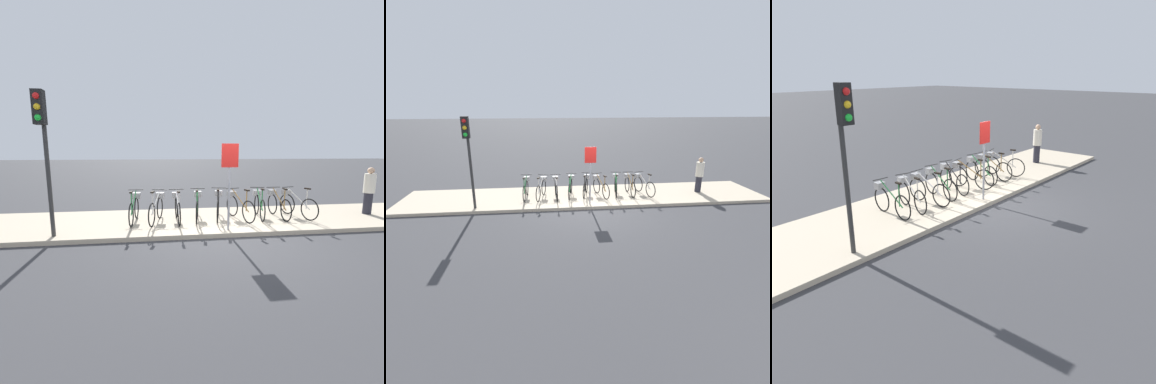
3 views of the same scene
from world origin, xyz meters
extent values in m
plane|color=#38383A|center=(0.00, 0.00, 0.00)|extent=(120.00, 120.00, 0.00)
cube|color=#B7A88E|center=(0.00, 1.49, 0.06)|extent=(15.30, 2.97, 0.12)
torus|color=black|center=(-2.57, 0.88, 0.45)|extent=(0.09, 0.67, 0.67)
torus|color=black|center=(-2.50, 1.79, 0.45)|extent=(0.09, 0.67, 0.67)
cylinder|color=#267238|center=(-2.54, 1.33, 0.72)|extent=(0.10, 0.93, 0.57)
cylinder|color=#267238|center=(-2.56, 1.00, 0.75)|extent=(0.03, 0.03, 0.60)
cube|color=black|center=(-2.56, 1.00, 1.07)|extent=(0.09, 0.20, 0.04)
cylinder|color=#262626|center=(-2.50, 1.79, 1.02)|extent=(0.46, 0.06, 0.02)
cube|color=gray|center=(-2.50, 1.84, 0.83)|extent=(0.25, 0.22, 0.18)
torus|color=black|center=(-2.01, 0.83, 0.45)|extent=(0.20, 0.66, 0.67)
torus|color=black|center=(-1.79, 1.72, 0.45)|extent=(0.20, 0.66, 0.67)
cylinder|color=beige|center=(-1.90, 1.27, 0.72)|extent=(0.26, 0.91, 0.57)
cylinder|color=beige|center=(-1.98, 0.95, 0.75)|extent=(0.04, 0.04, 0.60)
cube|color=black|center=(-1.98, 0.95, 1.07)|extent=(0.12, 0.21, 0.04)
cylinder|color=#262626|center=(-1.79, 1.72, 1.02)|extent=(0.45, 0.14, 0.02)
cube|color=gray|center=(-1.77, 1.77, 0.83)|extent=(0.28, 0.25, 0.18)
torus|color=black|center=(-1.26, 0.79, 0.45)|extent=(0.05, 0.67, 0.67)
torus|color=black|center=(-1.28, 1.71, 0.45)|extent=(0.05, 0.67, 0.67)
cylinder|color=silver|center=(-1.27, 1.25, 0.72)|extent=(0.05, 0.93, 0.57)
cylinder|color=silver|center=(-1.26, 0.92, 0.75)|extent=(0.03, 0.03, 0.60)
cube|color=black|center=(-1.26, 0.92, 1.07)|extent=(0.07, 0.20, 0.04)
cylinder|color=#262626|center=(-1.28, 1.71, 1.02)|extent=(0.46, 0.03, 0.02)
cube|color=gray|center=(-1.28, 1.76, 0.83)|extent=(0.24, 0.20, 0.18)
torus|color=black|center=(-0.75, 0.92, 0.45)|extent=(0.15, 0.66, 0.67)
torus|color=black|center=(-0.59, 1.82, 0.45)|extent=(0.15, 0.66, 0.67)
cylinder|color=#267238|center=(-0.67, 1.37, 0.72)|extent=(0.20, 0.92, 0.57)
cylinder|color=#267238|center=(-0.73, 1.04, 0.75)|extent=(0.04, 0.04, 0.60)
cube|color=black|center=(-0.73, 1.04, 1.07)|extent=(0.10, 0.21, 0.04)
cylinder|color=#262626|center=(-0.59, 1.82, 1.02)|extent=(0.46, 0.11, 0.02)
cube|color=gray|center=(-0.58, 1.87, 0.83)|extent=(0.27, 0.24, 0.18)
torus|color=black|center=(-0.13, 0.97, 0.45)|extent=(0.20, 0.66, 0.67)
torus|color=black|center=(0.10, 1.86, 0.45)|extent=(0.20, 0.66, 0.67)
cylinder|color=black|center=(-0.01, 1.42, 0.72)|extent=(0.27, 0.91, 0.57)
cylinder|color=black|center=(-0.10, 1.10, 0.75)|extent=(0.04, 0.04, 0.60)
cube|color=black|center=(-0.10, 1.10, 1.07)|extent=(0.12, 0.21, 0.04)
cylinder|color=#262626|center=(0.10, 1.86, 1.02)|extent=(0.45, 0.14, 0.02)
cube|color=gray|center=(0.11, 1.91, 0.83)|extent=(0.28, 0.25, 0.18)
torus|color=black|center=(0.76, 0.83, 0.45)|extent=(0.21, 0.66, 0.67)
torus|color=black|center=(0.52, 1.71, 0.45)|extent=(0.21, 0.66, 0.67)
cylinder|color=olive|center=(0.64, 1.27, 0.72)|extent=(0.27, 0.91, 0.57)
cylinder|color=olive|center=(0.72, 0.95, 0.75)|extent=(0.04, 0.04, 0.60)
cube|color=black|center=(0.72, 0.95, 1.07)|extent=(0.12, 0.21, 0.04)
cylinder|color=#262626|center=(0.52, 1.71, 1.02)|extent=(0.45, 0.14, 0.02)
cube|color=gray|center=(0.51, 1.76, 0.83)|extent=(0.28, 0.25, 0.18)
torus|color=black|center=(1.22, 0.93, 0.45)|extent=(0.16, 0.66, 0.67)
torus|color=black|center=(1.39, 1.83, 0.45)|extent=(0.16, 0.66, 0.67)
cylinder|color=#267238|center=(1.30, 1.38, 0.72)|extent=(0.20, 0.92, 0.57)
cylinder|color=#267238|center=(1.24, 1.05, 0.75)|extent=(0.04, 0.04, 0.60)
cube|color=black|center=(1.24, 1.05, 1.07)|extent=(0.11, 0.21, 0.04)
cylinder|color=#262626|center=(1.39, 1.83, 1.02)|extent=(0.46, 0.11, 0.02)
cube|color=gray|center=(1.39, 1.88, 0.83)|extent=(0.27, 0.24, 0.18)
torus|color=black|center=(1.92, 0.88, 0.45)|extent=(0.04, 0.67, 0.67)
torus|color=black|center=(1.92, 1.79, 0.45)|extent=(0.04, 0.67, 0.67)
cylinder|color=olive|center=(1.92, 1.34, 0.72)|extent=(0.04, 0.93, 0.57)
cylinder|color=olive|center=(1.92, 1.00, 0.75)|extent=(0.03, 0.03, 0.60)
cube|color=black|center=(1.92, 1.00, 1.07)|extent=(0.07, 0.20, 0.04)
cylinder|color=#262626|center=(1.92, 1.79, 1.02)|extent=(0.46, 0.03, 0.02)
cube|color=gray|center=(1.92, 1.84, 0.83)|extent=(0.24, 0.20, 0.18)
torus|color=black|center=(2.68, 0.89, 0.45)|extent=(0.23, 0.65, 0.67)
torus|color=black|center=(2.42, 1.77, 0.45)|extent=(0.23, 0.65, 0.67)
cylinder|color=beige|center=(2.55, 1.33, 0.72)|extent=(0.30, 0.90, 0.57)
cylinder|color=beige|center=(2.64, 1.01, 0.75)|extent=(0.04, 0.04, 0.60)
cube|color=black|center=(2.64, 1.01, 1.07)|extent=(0.12, 0.21, 0.04)
cylinder|color=#262626|center=(2.42, 1.77, 1.02)|extent=(0.45, 0.15, 0.02)
cube|color=gray|center=(2.40, 1.81, 0.83)|extent=(0.29, 0.26, 0.18)
cylinder|color=#23232D|center=(5.07, 1.41, 0.48)|extent=(0.26, 0.26, 0.71)
cylinder|color=beige|center=(5.07, 1.41, 1.15)|extent=(0.34, 0.34, 0.63)
sphere|color=tan|center=(5.07, 1.41, 1.57)|extent=(0.21, 0.21, 0.21)
cylinder|color=#2D2D2D|center=(-4.40, 0.35, 1.83)|extent=(0.10, 0.10, 3.41)
cube|color=black|center=(-4.40, 0.17, 3.16)|extent=(0.24, 0.20, 0.75)
sphere|color=red|center=(-4.40, 0.07, 3.38)|extent=(0.14, 0.14, 0.14)
sphere|color=gold|center=(-4.40, 0.07, 3.15)|extent=(0.14, 0.14, 0.14)
sphere|color=green|center=(-4.40, 0.07, 2.92)|extent=(0.14, 0.14, 0.14)
cylinder|color=#99999E|center=(0.01, 0.30, 1.25)|extent=(0.06, 0.06, 2.26)
cube|color=red|center=(0.01, 0.28, 2.08)|extent=(0.44, 0.03, 0.60)
camera|label=1|loc=(-1.80, -6.12, 2.21)|focal=24.00mm
camera|label=2|loc=(-1.73, -10.74, 4.08)|focal=28.00mm
camera|label=3|loc=(-8.31, -5.92, 3.75)|focal=35.00mm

